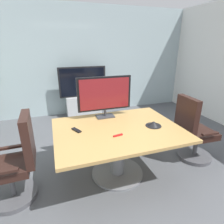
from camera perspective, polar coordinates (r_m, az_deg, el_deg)
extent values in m
plane|color=#515459|center=(2.86, 1.65, -19.51)|extent=(7.22, 7.22, 0.00)
cube|color=#9EB2B7|center=(5.10, -10.20, 15.12)|extent=(6.22, 0.10, 2.78)
cube|color=#B2894C|center=(2.53, 1.82, -5.49)|extent=(1.71, 1.29, 0.04)
cylinder|color=slate|center=(2.71, 1.73, -12.64)|extent=(0.20, 0.20, 0.71)
cylinder|color=slate|center=(2.91, 1.66, -18.26)|extent=(0.76, 0.76, 0.03)
cylinder|color=#4C4C51|center=(2.84, -28.10, -21.95)|extent=(0.56, 0.56, 0.06)
cylinder|color=#4C4C51|center=(2.71, -28.87, -18.59)|extent=(0.07, 0.07, 0.36)
cube|color=black|center=(2.59, -29.72, -14.73)|extent=(0.49, 0.49, 0.10)
cube|color=black|center=(2.38, -24.70, -7.61)|extent=(0.10, 0.46, 0.60)
cube|color=black|center=(2.74, -29.00, -9.60)|extent=(0.28, 0.06, 0.03)
cube|color=black|center=(2.30, -30.66, -15.80)|extent=(0.28, 0.06, 0.03)
cylinder|color=#4C4C51|center=(3.54, 24.13, -12.25)|extent=(0.56, 0.56, 0.06)
cylinder|color=#4C4C51|center=(3.44, 24.64, -9.27)|extent=(0.07, 0.07, 0.36)
cube|color=black|center=(3.34, 25.19, -5.97)|extent=(0.50, 0.50, 0.10)
cube|color=black|center=(3.05, 22.25, -1.20)|extent=(0.11, 0.46, 0.60)
cube|color=black|center=(3.11, 28.29, -5.98)|extent=(0.28, 0.06, 0.03)
cube|color=black|center=(3.46, 22.50, -2.48)|extent=(0.28, 0.06, 0.03)
cube|color=#333338|center=(2.91, -2.15, -1.32)|extent=(0.28, 0.18, 0.02)
cylinder|color=#333338|center=(2.89, -2.17, -0.25)|extent=(0.04, 0.04, 0.10)
cube|color=black|center=(2.80, -2.32, 5.77)|extent=(0.84, 0.04, 0.52)
cube|color=maroon|center=(2.78, -2.21, 5.67)|extent=(0.77, 0.01, 0.47)
cube|color=#B7BABC|center=(4.99, -8.75, 1.94)|extent=(0.90, 0.36, 0.55)
cube|color=black|center=(4.80, -9.12, 9.30)|extent=(1.20, 0.06, 0.76)
cube|color=black|center=(4.77, -9.05, 9.23)|extent=(1.12, 0.01, 0.69)
cone|color=black|center=(2.64, 12.84, -3.56)|extent=(0.19, 0.19, 0.07)
cylinder|color=black|center=(2.65, 12.79, -4.17)|extent=(0.22, 0.22, 0.01)
cube|color=black|center=(2.49, -11.05, -5.56)|extent=(0.12, 0.18, 0.02)
cube|color=red|center=(2.31, 1.88, -7.28)|extent=(0.13, 0.04, 0.02)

